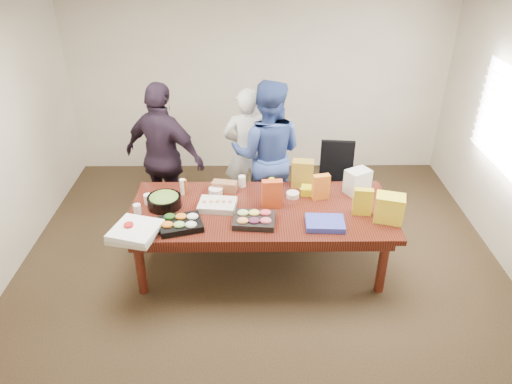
{
  "coord_description": "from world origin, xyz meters",
  "views": [
    {
      "loc": [
        -0.09,
        -4.39,
        3.5
      ],
      "look_at": [
        -0.05,
        0.1,
        0.9
      ],
      "focal_mm": 33.98,
      "sensor_mm": 36.0,
      "label": 1
    }
  ],
  "objects_px": {
    "office_chair": "(337,187)",
    "salad_bowl": "(164,202)",
    "person_right": "(267,155)",
    "person_center": "(247,152)",
    "conference_table": "(261,237)",
    "sheet_cake": "(217,205)"
  },
  "relations": [
    {
      "from": "person_center",
      "to": "salad_bowl",
      "type": "bearing_deg",
      "value": 47.68
    },
    {
      "from": "office_chair",
      "to": "sheet_cake",
      "type": "xyz_separation_m",
      "value": [
        -1.45,
        -0.87,
        0.28
      ]
    },
    {
      "from": "person_right",
      "to": "sheet_cake",
      "type": "distance_m",
      "value": 1.09
    },
    {
      "from": "person_center",
      "to": "sheet_cake",
      "type": "height_order",
      "value": "person_center"
    },
    {
      "from": "person_center",
      "to": "sheet_cake",
      "type": "bearing_deg",
      "value": 70.24
    },
    {
      "from": "sheet_cake",
      "to": "person_right",
      "type": "bearing_deg",
      "value": 65.4
    },
    {
      "from": "person_right",
      "to": "salad_bowl",
      "type": "height_order",
      "value": "person_right"
    },
    {
      "from": "office_chair",
      "to": "sheet_cake",
      "type": "bearing_deg",
      "value": -142.77
    },
    {
      "from": "person_right",
      "to": "salad_bowl",
      "type": "bearing_deg",
      "value": 45.64
    },
    {
      "from": "person_center",
      "to": "conference_table",
      "type": "bearing_deg",
      "value": 92.09
    },
    {
      "from": "office_chair",
      "to": "person_right",
      "type": "bearing_deg",
      "value": -177.28
    },
    {
      "from": "office_chair",
      "to": "sheet_cake",
      "type": "distance_m",
      "value": 1.71
    },
    {
      "from": "person_right",
      "to": "sheet_cake",
      "type": "bearing_deg",
      "value": 66.23
    },
    {
      "from": "office_chair",
      "to": "person_center",
      "type": "relative_size",
      "value": 0.59
    },
    {
      "from": "office_chair",
      "to": "person_center",
      "type": "bearing_deg",
      "value": 170.05
    },
    {
      "from": "office_chair",
      "to": "salad_bowl",
      "type": "bearing_deg",
      "value": -151.32
    },
    {
      "from": "person_right",
      "to": "sheet_cake",
      "type": "relative_size",
      "value": 4.79
    },
    {
      "from": "conference_table",
      "to": "office_chair",
      "type": "relative_size",
      "value": 2.8
    },
    {
      "from": "salad_bowl",
      "to": "person_right",
      "type": "bearing_deg",
      "value": 38.27
    },
    {
      "from": "office_chair",
      "to": "person_center",
      "type": "height_order",
      "value": "person_center"
    },
    {
      "from": "sheet_cake",
      "to": "salad_bowl",
      "type": "distance_m",
      "value": 0.57
    },
    {
      "from": "office_chair",
      "to": "person_right",
      "type": "relative_size",
      "value": 0.53
    }
  ]
}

